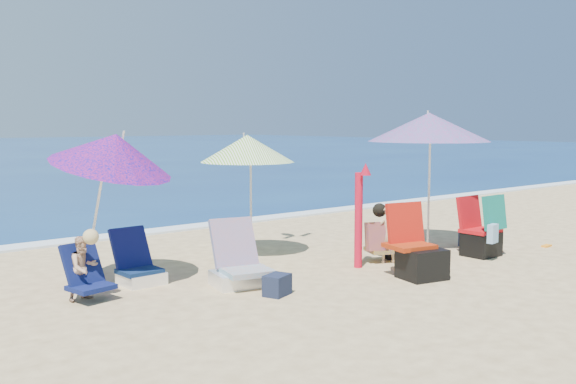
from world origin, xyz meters
TOP-DOWN VIEW (x-y plane):
  - ground at (0.00, 0.00)m, footprint 120.00×120.00m
  - foam at (0.00, 5.10)m, footprint 120.00×0.50m
  - umbrella_turquoise at (2.55, 0.95)m, footprint 2.03×2.03m
  - umbrella_striped at (-0.09, 2.20)m, footprint 1.81×1.81m
  - umbrella_blue at (-2.36, 1.84)m, footprint 1.99×2.02m
  - furled_umbrella at (0.69, 0.63)m, footprint 0.20×0.30m
  - chair_navy at (-2.11, 1.76)m, footprint 0.53×0.63m
  - chair_rainbow at (-1.19, 0.89)m, footprint 0.75×0.90m
  - camp_chair_left at (0.84, -0.28)m, footprint 0.69×0.75m
  - camp_chair_right at (2.69, 0.01)m, footprint 0.59×0.70m
  - person_center at (1.23, 0.63)m, footprint 0.65×0.57m
  - person_left at (-2.92, 1.47)m, footprint 0.52×0.60m
  - bag_navy_a at (-1.11, 0.22)m, footprint 0.38×0.33m
  - bag_navy_b at (3.24, 0.57)m, footprint 0.38×0.31m
  - bag_black_b at (1.51, 0.70)m, footprint 0.27×0.20m
  - orange_item at (4.16, -0.23)m, footprint 0.22×0.12m

SIDE VIEW (x-z plane):
  - ground at x=0.00m, z-range 0.00..0.00m
  - orange_item at x=4.16m, z-range 0.00..0.03m
  - foam at x=0.00m, z-range 0.00..0.04m
  - bag_black_b at x=1.51m, z-range 0.00..0.19m
  - bag_navy_a at x=-1.11m, z-range 0.00..0.25m
  - bag_navy_b at x=3.24m, z-range 0.00..0.26m
  - chair_navy at x=-2.11m, z-range -0.16..0.53m
  - chair_rainbow at x=-1.19m, z-range -0.19..0.62m
  - camp_chair_left at x=0.84m, z-range -0.19..0.77m
  - camp_chair_right at x=2.69m, z-range -0.13..0.82m
  - person_left at x=-2.92m, z-range -0.04..0.78m
  - person_center at x=1.23m, z-range -0.01..0.83m
  - furled_umbrella at x=0.69m, z-range 0.07..1.54m
  - umbrella_striped at x=-0.09m, z-range 0.70..2.57m
  - umbrella_blue at x=-2.36m, z-range 0.65..2.69m
  - umbrella_turquoise at x=2.55m, z-range 0.84..3.05m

